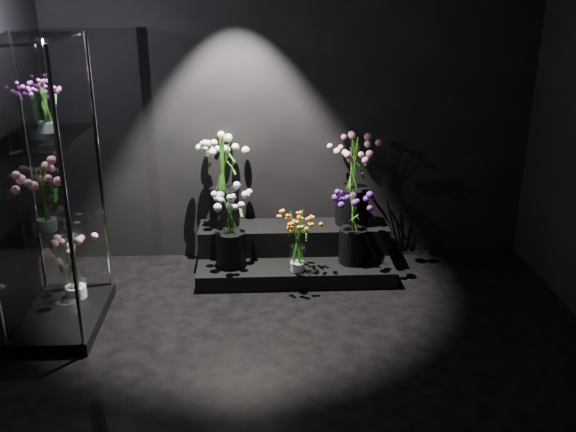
{
  "coord_description": "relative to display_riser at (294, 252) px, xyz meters",
  "views": [
    {
      "loc": [
        -0.3,
        -3.26,
        2.33
      ],
      "look_at": [
        -0.09,
        1.2,
        0.65
      ],
      "focal_mm": 40.0,
      "sensor_mm": 36.0,
      "label": 1
    }
  ],
  "objects": [
    {
      "name": "bouquet_case_pink",
      "position": [
        -1.67,
        -0.99,
        0.85
      ],
      "size": [
        0.31,
        0.31,
        0.43
      ],
      "rotation": [
        0.0,
        0.0,
        -0.02
      ],
      "color": "white",
      "rests_on": "display_case"
    },
    {
      "name": "bouquet_case_base_pink",
      "position": [
        -1.65,
        -0.63,
        0.21
      ],
      "size": [
        0.41,
        0.41,
        0.5
      ],
      "rotation": [
        0.0,
        0.0,
        0.25
      ],
      "color": "white",
      "rests_on": "display_case"
    },
    {
      "name": "floor",
      "position": [
        0.02,
        -1.68,
        -0.15
      ],
      "size": [
        4.0,
        4.0,
        0.0
      ],
      "primitive_type": "plane",
      "color": "black",
      "rests_on": "ground"
    },
    {
      "name": "display_riser",
      "position": [
        0.0,
        0.0,
        0.0
      ],
      "size": [
        1.59,
        0.71,
        0.35
      ],
      "color": "black",
      "rests_on": "floor"
    },
    {
      "name": "bouquet_pink_roses",
      "position": [
        0.49,
        0.13,
        0.62
      ],
      "size": [
        0.48,
        0.48,
        0.74
      ],
      "rotation": [
        0.0,
        0.0,
        0.37
      ],
      "color": "black",
      "rests_on": "display_riser"
    },
    {
      "name": "bouquet_lilac",
      "position": [
        -0.52,
        -0.2,
        0.35
      ],
      "size": [
        0.44,
        0.44,
        0.65
      ],
      "rotation": [
        0.0,
        0.0,
        -0.42
      ],
      "color": "black",
      "rests_on": "display_riser"
    },
    {
      "name": "bouquet_purple",
      "position": [
        0.47,
        -0.19,
        0.33
      ],
      "size": [
        0.35,
        0.35,
        0.6
      ],
      "rotation": [
        0.0,
        0.0,
        0.09
      ],
      "color": "black",
      "rests_on": "display_riser"
    },
    {
      "name": "wall_front",
      "position": [
        0.02,
        -3.68,
        1.25
      ],
      "size": [
        4.0,
        0.0,
        4.0
      ],
      "primitive_type": "plane",
      "rotation": [
        -1.57,
        0.0,
        0.0
      ],
      "color": "black",
      "rests_on": "floor"
    },
    {
      "name": "bouquet_cream_roses",
      "position": [
        -0.58,
        0.13,
        0.64
      ],
      "size": [
        0.38,
        0.38,
        0.75
      ],
      "rotation": [
        0.0,
        0.0,
        -0.0
      ],
      "color": "black",
      "rests_on": "display_riser"
    },
    {
      "name": "bouquet_orange_bells",
      "position": [
        0.01,
        -0.33,
        0.25
      ],
      "size": [
        0.33,
        0.33,
        0.51
      ],
      "rotation": [
        0.0,
        0.0,
        -0.43
      ],
      "color": "white",
      "rests_on": "display_riser"
    },
    {
      "name": "wall_back",
      "position": [
        0.02,
        0.32,
        1.25
      ],
      "size": [
        4.0,
        0.0,
        4.0
      ],
      "primitive_type": "plane",
      "rotation": [
        1.57,
        0.0,
        0.0
      ],
      "color": "black",
      "rests_on": "floor"
    },
    {
      "name": "bouquet_case_magenta",
      "position": [
        -1.67,
        -0.7,
        1.39
      ],
      "size": [
        0.3,
        0.3,
        0.34
      ],
      "rotation": [
        0.0,
        0.0,
        -0.41
      ],
      "color": "white",
      "rests_on": "display_case"
    },
    {
      "name": "display_case",
      "position": [
        -1.69,
        -0.84,
        0.85
      ],
      "size": [
        0.54,
        0.9,
        1.98
      ],
      "color": "black",
      "rests_on": "floor"
    }
  ]
}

